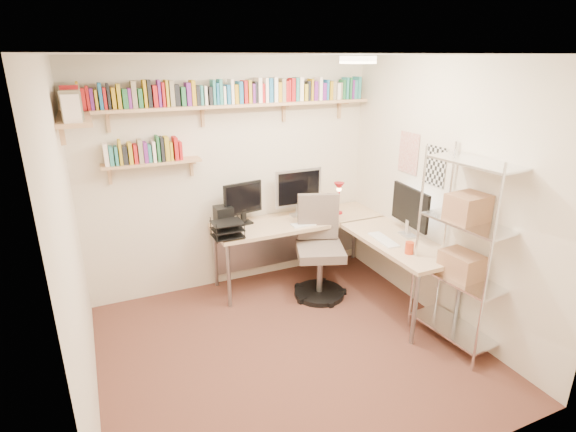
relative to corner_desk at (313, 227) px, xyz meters
The scene contains 6 objects.
ground 1.38m from the corner_desk, 126.73° to the right, with size 3.20×3.20×0.00m, color #4E2B21.
room_shell 1.41m from the corner_desk, 126.58° to the right, with size 3.24×3.04×2.52m.
wall_shelves 1.73m from the corner_desk, 161.86° to the left, with size 3.12×1.09×0.80m.
corner_desk is the anchor object (origin of this frame).
office_chair 0.31m from the corner_desk, 79.04° to the right, with size 0.62×0.63×1.10m.
wire_rack 1.61m from the corner_desk, 63.11° to the right, with size 0.44×0.80×1.78m.
Camera 1 is at (-1.41, -3.09, 2.49)m, focal length 28.00 mm.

